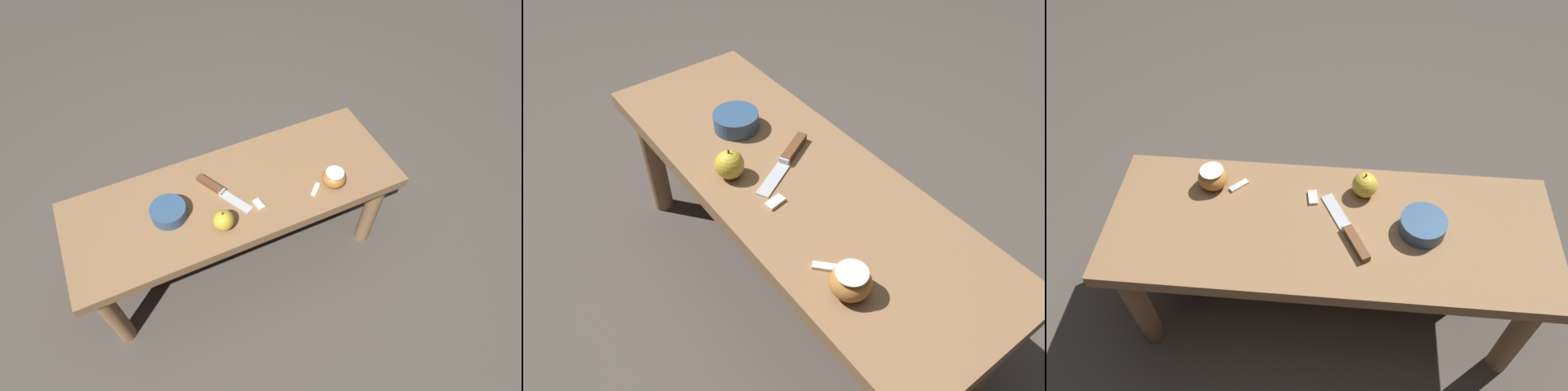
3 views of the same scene
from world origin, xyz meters
The scene contains 8 objects.
ground_plane centered at (0.00, 0.00, 0.00)m, with size 8.00×8.00×0.00m, color #4C443D.
wooden_bench centered at (0.00, 0.00, 0.36)m, with size 1.16×0.41×0.44m.
knife centered at (0.05, -0.03, 0.44)m, with size 0.13×0.21×0.02m.
apple_whole centered at (0.08, 0.12, 0.47)m, with size 0.07×0.07×0.08m.
apple_cut centered at (-0.32, 0.11, 0.47)m, with size 0.08×0.08×0.06m.
apple_slice_near_knife centered at (-0.05, 0.09, 0.44)m, with size 0.03×0.05×0.01m.
apple_slice_center centered at (-0.26, 0.11, 0.44)m, with size 0.05×0.05×0.01m.
bowl centered at (0.23, 0.01, 0.46)m, with size 0.12×0.12×0.04m.
Camera 2 is at (-0.70, 0.54, 1.24)m, focal length 35.00 mm.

